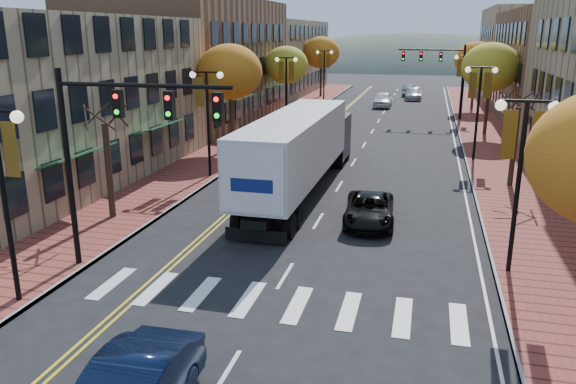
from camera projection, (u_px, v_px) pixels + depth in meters
The scene contains 28 objects.
ground at pixel (250, 334), 15.68m from camera, with size 200.00×200.00×0.00m, color black.
sidewalk_left at pixel (265, 129), 48.07m from camera, with size 4.00×85.00×0.15m, color brown.
sidewalk_right at pixel (486, 138), 43.90m from camera, with size 4.00×85.00×0.15m, color brown.
building_left_near at pixel (23, 101), 30.51m from camera, with size 12.00×22.00×9.00m, color #9E8966.
building_left_mid at pixel (192, 61), 51.69m from camera, with size 12.00×24.00×11.00m, color brown.
building_left_far at pixel (267, 58), 75.22m from camera, with size 12.00×26.00×9.50m, color #9E8966.
building_right_far at pixel (548, 54), 69.59m from camera, with size 15.00×20.00×11.00m, color #9E8966.
tree_left_a at pixel (109, 171), 24.61m from camera, with size 0.28×0.28×4.20m.
tree_left_b at pixel (230, 72), 38.66m from camera, with size 4.48×4.48×7.21m.
tree_left_c at pixel (286, 65), 53.69m from camera, with size 4.16×4.16×6.69m.
tree_left_d at pixel (321, 52), 70.34m from camera, with size 4.61×4.61×7.42m.
tree_right_b at pixel (514, 147), 29.77m from camera, with size 0.28×0.28×4.20m.
tree_right_c at pixel (491, 67), 43.82m from camera, with size 4.48×4.48×7.21m.
tree_right_d at pixel (476, 60), 58.79m from camera, with size 4.35×4.35×7.00m.
lamp_left_a at pixel (0, 170), 16.24m from camera, with size 1.96×0.36×6.05m.
lamp_left_b at pixel (207, 103), 31.16m from camera, with size 1.96×0.36×6.05m.
lamp_left_c at pixel (286, 78), 47.96m from camera, with size 1.96×0.36×6.05m.
lamp_left_d at pixel (324, 66), 64.75m from camera, with size 1.96×0.36×6.05m.
lamp_right_a at pixel (522, 154), 18.36m from camera, with size 1.96×0.36×6.05m.
lamp_right_b at pixel (479, 95), 35.15m from camera, with size 1.96×0.36×6.05m.
lamp_right_c at pixel (464, 75), 51.95m from camera, with size 1.96×0.36×6.05m.
traffic_mast_near at pixel (116, 133), 18.39m from camera, with size 6.10×0.35×7.00m.
traffic_mast_far at pixel (442, 67), 52.24m from camera, with size 6.10×0.34×7.00m.
semi_truck at pixel (302, 146), 28.91m from camera, with size 2.88×16.88×4.21m.
black_suv at pixel (369, 209), 24.57m from camera, with size 2.11×4.57×1.27m, color black.
car_far_white at pixel (383, 99), 62.64m from camera, with size 1.94×4.83×1.65m, color white.
car_far_silver at pixel (413, 94), 69.40m from camera, with size 1.95×4.80×1.39m, color #A9A9B0.
car_far_oncoming at pixel (409, 90), 74.08m from camera, with size 1.54×4.42×1.46m, color #96979D.
Camera 1 is at (4.40, -13.31, 8.14)m, focal length 35.00 mm.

